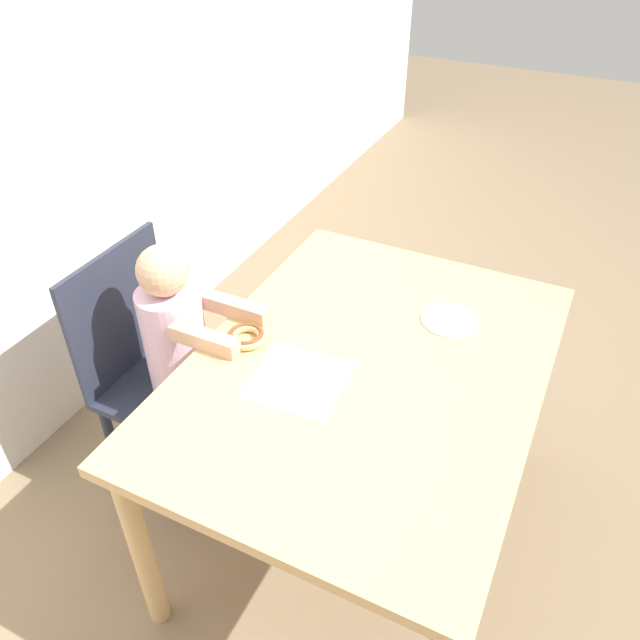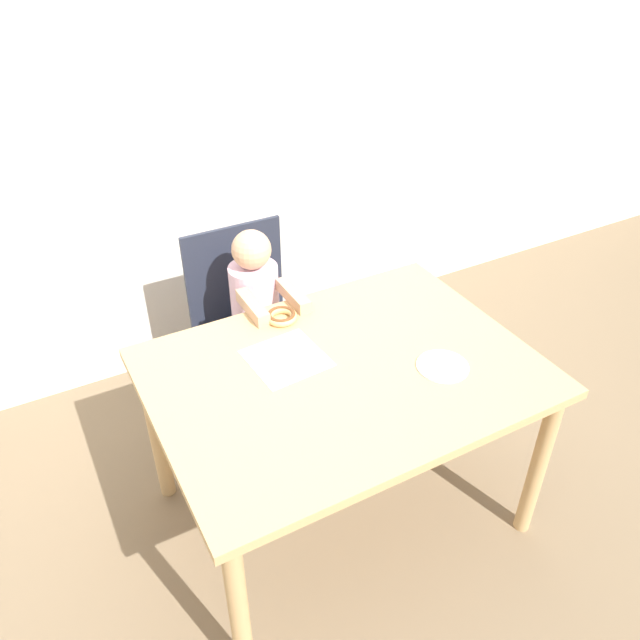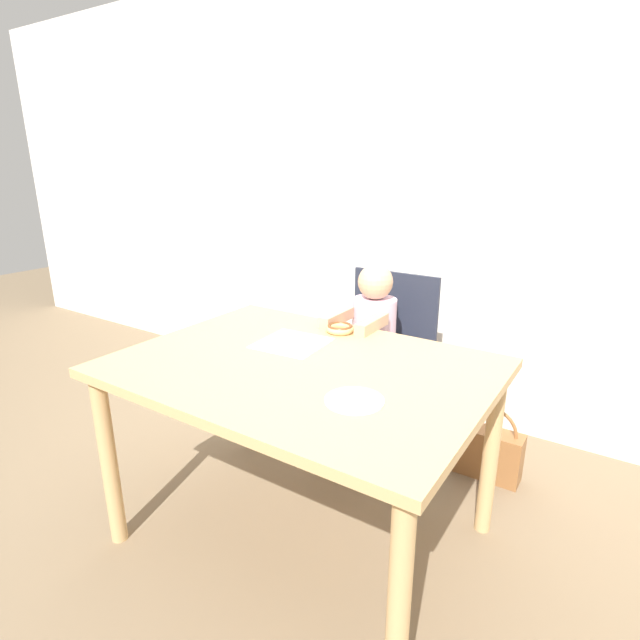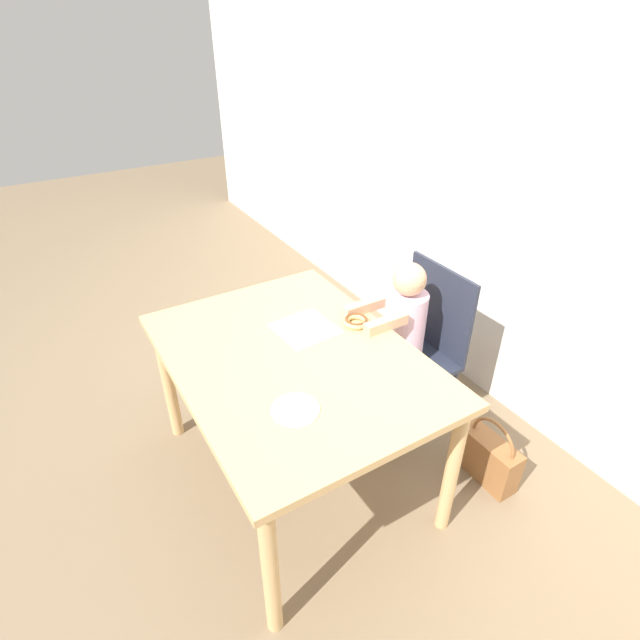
{
  "view_description": "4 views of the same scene",
  "coord_description": "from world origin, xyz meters",
  "views": [
    {
      "loc": [
        -1.26,
        -0.47,
        1.91
      ],
      "look_at": [
        -0.01,
        0.14,
        0.85
      ],
      "focal_mm": 35.0,
      "sensor_mm": 36.0,
      "label": 1
    },
    {
      "loc": [
        -0.86,
        -1.4,
        2.09
      ],
      "look_at": [
        -0.01,
        0.14,
        0.85
      ],
      "focal_mm": 35.0,
      "sensor_mm": 36.0,
      "label": 2
    },
    {
      "loc": [
        0.95,
        -1.33,
        1.42
      ],
      "look_at": [
        -0.01,
        0.14,
        0.85
      ],
      "focal_mm": 28.0,
      "sensor_mm": 36.0,
      "label": 3
    },
    {
      "loc": [
        1.51,
        -0.78,
        1.98
      ],
      "look_at": [
        -0.01,
        0.14,
        0.85
      ],
      "focal_mm": 28.0,
      "sensor_mm": 36.0,
      "label": 4
    }
  ],
  "objects": [
    {
      "name": "child_figure",
      "position": [
        -0.05,
        0.65,
        0.5
      ],
      "size": [
        0.22,
        0.41,
        0.97
      ],
      "color": "silver",
      "rests_on": "ground_plane"
    },
    {
      "name": "plate",
      "position": [
        0.3,
        -0.15,
        0.74
      ],
      "size": [
        0.18,
        0.18,
        0.01
      ],
      "color": "silver",
      "rests_on": "dining_table"
    },
    {
      "name": "ground_plane",
      "position": [
        0.0,
        0.0,
        0.0
      ],
      "size": [
        12.0,
        12.0,
        0.0
      ],
      "primitive_type": "plane",
      "color": "#7A664C"
    },
    {
      "name": "dining_table",
      "position": [
        0.0,
        0.0,
        0.65
      ],
      "size": [
        1.3,
        0.96,
        0.73
      ],
      "color": "tan",
      "rests_on": "ground_plane"
    },
    {
      "name": "donut",
      "position": [
        -0.06,
        0.37,
        0.75
      ],
      "size": [
        0.12,
        0.12,
        0.03
      ],
      "color": "#DBB270",
      "rests_on": "dining_table"
    },
    {
      "name": "chair",
      "position": [
        -0.05,
        0.77,
        0.46
      ],
      "size": [
        0.45,
        0.37,
        0.9
      ],
      "color": "#232838",
      "rests_on": "ground_plane"
    },
    {
      "name": "napkin",
      "position": [
        -0.15,
        0.14,
        0.73
      ],
      "size": [
        0.27,
        0.27,
        0.0
      ],
      "color": "white",
      "rests_on": "dining_table"
    },
    {
      "name": "handbag",
      "position": [
        0.49,
        0.79,
        0.13
      ],
      "size": [
        0.31,
        0.12,
        0.36
      ],
      "color": "brown",
      "rests_on": "ground_plane"
    }
  ]
}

